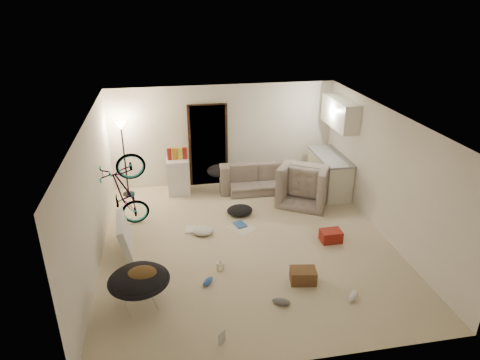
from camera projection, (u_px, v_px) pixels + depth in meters
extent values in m
cube|color=beige|center=(247.00, 243.00, 8.37)|extent=(5.50, 6.00, 0.02)
cube|color=white|center=(248.00, 118.00, 7.35)|extent=(5.50, 6.00, 0.02)
cube|color=white|center=(224.00, 135.00, 10.57)|extent=(5.50, 0.02, 2.50)
cube|color=white|center=(296.00, 287.00, 5.15)|extent=(5.50, 0.02, 2.50)
cube|color=white|center=(91.00, 197.00, 7.41)|extent=(0.02, 6.00, 2.50)
cube|color=white|center=(386.00, 174.00, 8.31)|extent=(0.02, 6.00, 2.50)
cube|color=black|center=(208.00, 145.00, 10.56)|extent=(0.85, 0.10, 2.04)
cube|color=black|center=(208.00, 146.00, 10.53)|extent=(0.97, 0.04, 2.10)
cylinder|color=black|center=(129.00, 194.00, 10.35)|extent=(0.28, 0.28, 0.03)
cylinder|color=black|center=(125.00, 162.00, 10.01)|extent=(0.04, 0.04, 1.70)
cone|color=#FFE0A5|center=(121.00, 126.00, 9.66)|extent=(0.24, 0.24, 0.18)
cube|color=#ECE7CE|center=(329.00, 174.00, 10.38)|extent=(0.60, 1.50, 0.88)
cube|color=gray|center=(331.00, 156.00, 10.20)|extent=(0.64, 1.54, 0.04)
cube|color=#ECE7CE|center=(340.00, 113.00, 9.79)|extent=(0.38, 1.40, 0.65)
imported|color=#3A423A|center=(257.00, 178.00, 10.58)|extent=(1.89, 0.78, 0.55)
imported|color=#3A423A|center=(306.00, 186.00, 9.95)|extent=(1.43, 1.39, 0.71)
imported|color=black|center=(127.00, 208.00, 8.77)|extent=(1.76, 0.92, 0.98)
imported|color=maroon|center=(219.00, 346.00, 5.92)|extent=(0.26, 0.26, 0.02)
cube|color=white|center=(178.00, 176.00, 10.29)|extent=(0.51, 0.51, 0.87)
cube|color=maroon|center=(169.00, 154.00, 10.03)|extent=(0.11, 0.08, 0.30)
cube|color=#BA7917|center=(175.00, 154.00, 10.05)|extent=(0.11, 0.09, 0.30)
cube|color=yellow|center=(180.00, 154.00, 10.07)|extent=(0.12, 0.10, 0.30)
cube|color=maroon|center=(185.00, 153.00, 10.09)|extent=(0.11, 0.09, 0.30)
cylinder|color=silver|center=(141.00, 294.00, 6.61)|extent=(0.62, 0.62, 0.44)
ellipsoid|color=black|center=(139.00, 280.00, 6.50)|extent=(0.87, 0.87, 0.37)
torus|color=black|center=(139.00, 280.00, 6.50)|extent=(0.94, 0.94, 0.07)
ellipsoid|color=brown|center=(142.00, 275.00, 6.44)|extent=(0.51, 0.43, 0.22)
ellipsoid|color=black|center=(219.00, 171.00, 10.31)|extent=(0.56, 0.46, 0.28)
cube|color=silver|center=(125.00, 235.00, 7.99)|extent=(0.33, 1.01, 0.67)
cube|color=brown|center=(303.00, 276.00, 7.20)|extent=(0.47, 0.37, 0.24)
cube|color=maroon|center=(331.00, 236.00, 8.38)|extent=(0.40, 0.30, 0.23)
cylinder|color=white|center=(220.00, 266.00, 7.54)|extent=(0.14, 0.14, 0.14)
cone|color=white|center=(220.00, 261.00, 7.50)|extent=(0.08, 0.08, 0.06)
cube|color=silver|center=(241.00, 228.00, 8.90)|extent=(0.63, 0.67, 0.01)
cube|color=#2C58A1|center=(240.00, 224.00, 8.99)|extent=(0.29, 0.34, 0.03)
cube|color=silver|center=(190.00, 229.00, 8.81)|extent=(0.24, 0.30, 0.03)
ellipsoid|color=#2C58A1|center=(208.00, 281.00, 7.17)|extent=(0.25, 0.28, 0.10)
ellipsoid|color=slate|center=(281.00, 302.00, 6.70)|extent=(0.32, 0.23, 0.11)
ellipsoid|color=white|center=(353.00, 296.00, 6.83)|extent=(0.28, 0.30, 0.11)
ellipsoid|color=black|center=(240.00, 210.00, 9.41)|extent=(0.61, 0.54, 0.18)
ellipsoid|color=silver|center=(203.00, 231.00, 8.66)|extent=(0.53, 0.49, 0.13)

